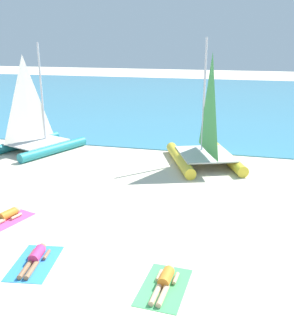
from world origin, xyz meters
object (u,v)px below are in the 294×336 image
(towel_leftmost, at_px, (4,220))
(sunbather_leftmost, at_px, (5,216))
(sailboat_teal, at_px, (37,136))
(sailboat_yellow, at_px, (205,147))
(towel_center_left, at_px, (35,263))
(sunbather_center_right, at_px, (165,281))
(towel_center_right, at_px, (164,287))
(sunbather_center_left, at_px, (35,258))

(towel_leftmost, relative_size, sunbather_leftmost, 1.23)
(sailboat_teal, bearing_deg, sailboat_yellow, 20.93)
(towel_center_left, bearing_deg, sunbather_center_right, -1.88)
(towel_center_left, bearing_deg, sunbather_leftmost, 137.09)
(towel_leftmost, height_order, towel_center_right, same)
(sailboat_teal, bearing_deg, towel_leftmost, -46.35)
(towel_leftmost, distance_m, sunbather_leftmost, 0.14)
(sailboat_yellow, height_order, sunbather_leftmost, sailboat_yellow)
(sunbather_leftmost, distance_m, sunbather_center_left, 3.19)
(sailboat_teal, height_order, towel_center_left, sailboat_teal)
(towel_leftmost, bearing_deg, towel_center_left, -41.85)
(sailboat_yellow, height_order, sailboat_teal, sailboat_yellow)
(towel_leftmost, relative_size, sunbather_center_left, 1.21)
(sailboat_teal, distance_m, sunbather_center_left, 11.75)
(sunbather_leftmost, distance_m, towel_center_right, 6.56)
(sailboat_yellow, distance_m, sunbather_leftmost, 9.97)
(towel_center_right, bearing_deg, sailboat_yellow, 90.76)
(sailboat_yellow, relative_size, sunbather_center_right, 3.84)
(sunbather_leftmost, bearing_deg, sailboat_teal, 127.78)
(sunbather_center_left, bearing_deg, towel_center_right, -12.44)
(sunbather_center_left, xyz_separation_m, sunbather_center_right, (3.74, -0.19, 0.00))
(towel_center_left, relative_size, sunbather_center_right, 1.21)
(towel_center_left, height_order, sunbather_center_left, sunbather_center_left)
(sunbather_center_right, bearing_deg, sailboat_teal, 134.99)
(towel_center_left, distance_m, sunbather_center_left, 0.14)
(sailboat_yellow, height_order, towel_center_left, sailboat_yellow)
(sailboat_teal, xyz_separation_m, towel_center_left, (5.64, -10.35, -0.85))
(sunbather_center_left, relative_size, sunbather_center_right, 1.00)
(sailboat_yellow, height_order, sunbather_center_right, sailboat_yellow)
(sunbather_center_right, bearing_deg, sunbather_center_left, -179.72)
(towel_center_left, xyz_separation_m, sunbather_center_right, (3.73, -0.12, 0.13))
(sunbather_leftmost, height_order, sunbather_center_left, same)
(towel_leftmost, distance_m, towel_center_left, 3.22)
(sunbather_center_left, height_order, sunbather_center_right, same)
(sailboat_yellow, bearing_deg, towel_leftmost, -148.18)
(sunbather_center_left, distance_m, sunbather_center_right, 3.74)
(sailboat_teal, xyz_separation_m, towel_center_right, (9.37, -10.54, -0.85))
(towel_center_left, relative_size, towel_center_right, 1.00)
(towel_leftmost, xyz_separation_m, towel_center_right, (6.12, -2.34, 0.00))
(sunbather_center_right, bearing_deg, sunbather_leftmost, 162.26)
(sunbather_center_left, relative_size, towel_center_right, 0.82)
(towel_center_left, distance_m, sunbather_center_right, 3.73)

